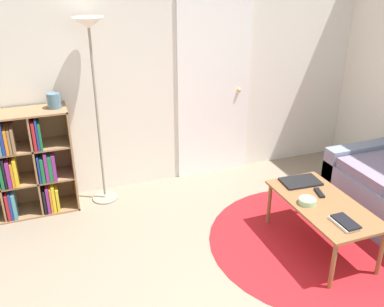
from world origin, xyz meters
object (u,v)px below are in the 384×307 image
(laptop, at_px, (301,182))
(coffee_table, at_px, (323,207))
(bookshelf, at_px, (14,167))
(bowl, at_px, (307,201))
(vase_on_shelf, at_px, (54,101))
(floor_lamp, at_px, (91,54))

(laptop, bearing_deg, coffee_table, -92.61)
(coffee_table, distance_m, laptop, 0.37)
(bookshelf, height_order, bowl, bookshelf)
(vase_on_shelf, bearing_deg, coffee_table, -36.98)
(bookshelf, relative_size, vase_on_shelf, 7.38)
(bookshelf, bearing_deg, coffee_table, -31.61)
(bookshelf, bearing_deg, laptop, -24.74)
(bowl, bearing_deg, coffee_table, -12.67)
(laptop, height_order, bowl, bowl)
(bookshelf, distance_m, coffee_table, 2.84)
(laptop, xyz_separation_m, bowl, (-0.16, -0.33, 0.01))
(bookshelf, relative_size, bowl, 7.37)
(bowl, xyz_separation_m, vase_on_shelf, (-1.83, 1.45, 0.64))
(laptop, xyz_separation_m, vase_on_shelf, (-1.99, 1.12, 0.65))
(bookshelf, xyz_separation_m, coffee_table, (2.42, -1.49, -0.10))
(coffee_table, bearing_deg, bowl, 167.33)
(floor_lamp, bearing_deg, bookshelf, 178.74)
(coffee_table, bearing_deg, laptop, 87.39)
(floor_lamp, relative_size, laptop, 5.11)
(vase_on_shelf, bearing_deg, bowl, -38.44)
(coffee_table, bearing_deg, vase_on_shelf, 143.02)
(vase_on_shelf, bearing_deg, floor_lamp, -2.41)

